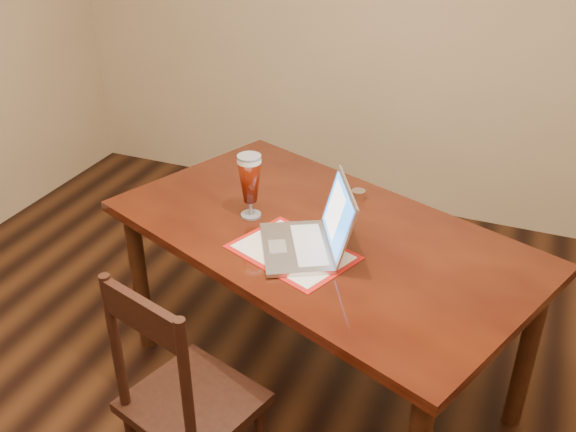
% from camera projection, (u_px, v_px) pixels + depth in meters
% --- Properties ---
extents(room_shell, '(4.51, 5.01, 2.71)m').
position_uv_depth(room_shell, '(174.00, 18.00, 1.51)').
color(room_shell, tan).
rests_on(room_shell, ground).
extents(dining_table, '(1.92, 1.51, 1.06)m').
position_uv_depth(dining_table, '(318.00, 250.00, 2.59)').
color(dining_table, '#471809').
rests_on(dining_table, ground).
extents(dining_chair, '(0.51, 0.50, 0.98)m').
position_uv_depth(dining_chair, '(185.00, 401.00, 2.20)').
color(dining_chair, black).
rests_on(dining_chair, ground).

